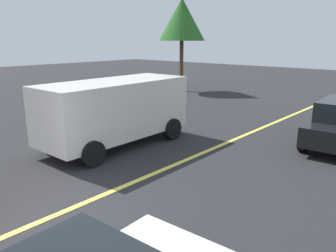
# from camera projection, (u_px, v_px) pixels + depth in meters

# --- Properties ---
(ground_plane) EXTENTS (80.00, 80.00, 0.00)m
(ground_plane) POSITION_uv_depth(u_px,v_px,m) (49.00, 218.00, 6.77)
(ground_plane) COLOR #262628
(lane_marking_centre) EXTENTS (28.00, 0.16, 0.01)m
(lane_marking_centre) POSITION_uv_depth(u_px,v_px,m) (152.00, 174.00, 8.95)
(lane_marking_centre) COLOR #E0D14C
(white_van) EXTENTS (5.24, 2.34, 2.20)m
(white_van) POSITION_uv_depth(u_px,v_px,m) (115.00, 109.00, 11.13)
(white_van) COLOR silver
(white_van) RESTS_ON ground_plane
(tree_left_verge) EXTENTS (3.14, 3.14, 6.21)m
(tree_left_verge) POSITION_uv_depth(u_px,v_px,m) (182.00, 20.00, 22.48)
(tree_left_verge) COLOR #513823
(tree_left_verge) RESTS_ON ground_plane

